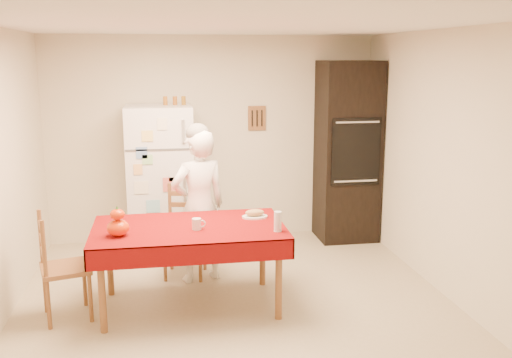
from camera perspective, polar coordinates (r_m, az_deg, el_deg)
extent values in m
plane|color=tan|center=(5.25, -1.76, -13.15)|extent=(4.50, 4.50, 0.00)
cube|color=beige|center=(7.06, -4.35, 4.01)|extent=(4.00, 0.02, 2.50)
cube|color=beige|center=(2.72, 4.71, -9.25)|extent=(4.00, 0.02, 2.50)
cube|color=beige|center=(5.49, 19.32, 1.02)|extent=(0.02, 4.50, 2.50)
cube|color=white|center=(4.76, -1.96, 15.23)|extent=(4.00, 4.50, 0.02)
cube|color=brown|center=(7.08, 0.08, 6.11)|extent=(0.22, 0.02, 0.30)
cube|color=white|center=(6.73, -9.52, 0.02)|extent=(0.75, 0.70, 1.70)
cube|color=silver|center=(6.27, -7.28, 4.77)|extent=(0.03, 0.03, 0.25)
cube|color=silver|center=(6.41, -7.10, -1.89)|extent=(0.03, 0.03, 0.60)
cube|color=black|center=(7.11, 9.13, 2.72)|extent=(0.70, 0.60, 2.20)
cube|color=black|center=(6.81, 9.98, 2.71)|extent=(0.59, 0.02, 0.80)
cylinder|color=brown|center=(4.92, -15.15, -10.87)|extent=(0.06, 0.06, 0.71)
cylinder|color=brown|center=(5.64, -14.44, -7.80)|extent=(0.06, 0.06, 0.71)
cylinder|color=brown|center=(4.99, 2.28, -10.11)|extent=(0.06, 0.06, 0.71)
cylinder|color=brown|center=(5.70, 0.66, -7.19)|extent=(0.06, 0.06, 0.71)
cube|color=brown|center=(5.14, -6.72, -5.07)|extent=(1.60, 0.90, 0.04)
cube|color=#600705|center=(5.13, -6.73, -4.79)|extent=(1.70, 1.00, 0.01)
cylinder|color=brown|center=(5.90, -9.09, -8.11)|extent=(0.04, 0.04, 0.43)
cylinder|color=brown|center=(6.22, -8.47, -7.04)|extent=(0.04, 0.04, 0.43)
cylinder|color=brown|center=(5.84, -5.60, -8.23)|extent=(0.04, 0.04, 0.43)
cylinder|color=brown|center=(6.16, -5.15, -7.13)|extent=(0.04, 0.04, 0.43)
cube|color=brown|center=(5.95, -7.14, -5.49)|extent=(0.50, 0.48, 0.04)
cube|color=brown|center=(6.05, -6.93, -2.74)|extent=(0.36, 0.11, 0.50)
cylinder|color=brown|center=(5.19, -16.22, -11.39)|extent=(0.04, 0.04, 0.43)
cylinder|color=brown|center=(5.16, -20.04, -11.78)|extent=(0.04, 0.04, 0.43)
cylinder|color=brown|center=(5.52, -16.76, -9.97)|extent=(0.04, 0.04, 0.43)
cylinder|color=brown|center=(5.49, -20.33, -10.32)|extent=(0.04, 0.04, 0.43)
cube|color=brown|center=(5.25, -18.51, -8.48)|extent=(0.49, 0.51, 0.04)
cube|color=brown|center=(5.16, -20.58, -6.06)|extent=(0.12, 0.36, 0.50)
imported|color=white|center=(5.74, -5.72, -2.74)|extent=(0.65, 0.52, 1.55)
cylinder|color=silver|center=(5.02, -5.96, -4.50)|extent=(0.08, 0.08, 0.10)
ellipsoid|color=red|center=(4.95, -13.63, -4.76)|extent=(0.19, 0.19, 0.14)
ellipsoid|color=#C32F04|center=(4.92, -13.70, -3.46)|extent=(0.12, 0.12, 0.09)
cylinder|color=silver|center=(4.93, 2.19, -4.27)|extent=(0.07, 0.07, 0.18)
cylinder|color=white|center=(5.36, -0.12, -3.79)|extent=(0.24, 0.24, 0.02)
ellipsoid|color=#9C7D4D|center=(5.35, -0.12, -3.38)|extent=(0.18, 0.10, 0.06)
cylinder|color=#985A1B|center=(6.65, -9.06, 7.73)|extent=(0.05, 0.05, 0.10)
cylinder|color=brown|center=(6.66, -8.11, 7.77)|extent=(0.05, 0.05, 0.10)
cylinder|color=#875C18|center=(6.66, -7.25, 7.79)|extent=(0.05, 0.05, 0.10)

